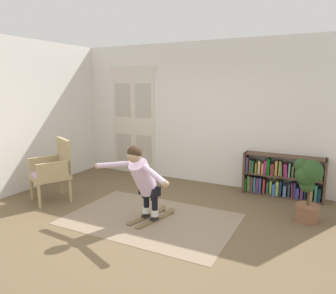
% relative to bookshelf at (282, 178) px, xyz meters
% --- Properties ---
extents(ground_plane, '(7.20, 7.20, 0.00)m').
position_rel_bookshelf_xyz_m(ground_plane, '(-1.55, -2.39, -0.34)').
color(ground_plane, brown).
extents(back_wall, '(6.00, 0.10, 2.90)m').
position_rel_bookshelf_xyz_m(back_wall, '(-1.55, 0.21, 1.11)').
color(back_wall, silver).
rests_on(back_wall, ground).
extents(side_wall_left, '(0.10, 6.00, 2.90)m').
position_rel_bookshelf_xyz_m(side_wall_left, '(-4.55, -1.99, 1.11)').
color(side_wall_left, silver).
rests_on(side_wall_left, ground).
extents(double_door, '(1.22, 0.05, 2.45)m').
position_rel_bookshelf_xyz_m(double_door, '(-3.33, 0.16, 0.89)').
color(double_door, beige).
rests_on(double_door, ground).
extents(rug, '(2.54, 1.68, 0.01)m').
position_rel_bookshelf_xyz_m(rug, '(-1.63, -2.00, -0.34)').
color(rug, gray).
rests_on(rug, ground).
extents(bookshelf, '(1.44, 0.30, 0.77)m').
position_rel_bookshelf_xyz_m(bookshelf, '(0.00, 0.00, 0.00)').
color(bookshelf, brown).
rests_on(bookshelf, ground).
extents(wicker_chair, '(0.81, 0.81, 1.10)m').
position_rel_bookshelf_xyz_m(wicker_chair, '(-3.57, -2.06, 0.24)').
color(wicker_chair, tan).
rests_on(wicker_chair, ground).
extents(potted_plant, '(0.42, 0.39, 0.97)m').
position_rel_bookshelf_xyz_m(potted_plant, '(0.48, -1.04, 0.28)').
color(potted_plant, brown).
rests_on(potted_plant, ground).
extents(skis_pair, '(0.46, 0.85, 0.07)m').
position_rel_bookshelf_xyz_m(skis_pair, '(-1.63, -1.98, -0.32)').
color(skis_pair, brown).
rests_on(skis_pair, rug).
extents(person_skier, '(1.46, 0.78, 1.13)m').
position_rel_bookshelf_xyz_m(person_skier, '(-1.67, -2.17, 0.37)').
color(person_skier, white).
rests_on(person_skier, skis_pair).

